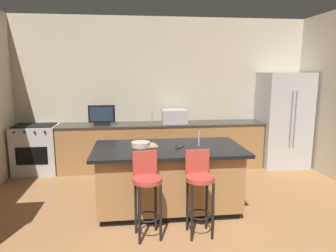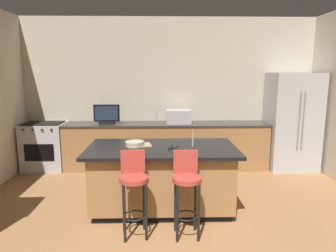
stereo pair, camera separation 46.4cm
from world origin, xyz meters
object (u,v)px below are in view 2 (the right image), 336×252
object	(u,v)px
range_oven	(45,146)
bar_stool_right	(186,186)
fruit_bowl	(135,144)
cell_phone	(173,147)
kitchen_island	(162,177)
bar_stool_left	(134,186)
cutting_board	(140,145)
microwave	(179,117)
tv_monitor	(107,115)
tv_remote	(170,147)
refrigerator	(292,122)

from	to	relation	value
range_oven	bar_stool_right	xyz separation A→B (m)	(2.60, -2.57, 0.15)
fruit_bowl	cell_phone	bearing A→B (deg)	-8.79
kitchen_island	bar_stool_right	size ratio (longest dim) A/B	2.03
bar_stool_left	range_oven	bearing A→B (deg)	119.11
cutting_board	microwave	bearing A→B (deg)	69.88
tv_monitor	bar_stool_left	size ratio (longest dim) A/B	0.49
cell_phone	cutting_board	distance (m)	0.48
bar_stool_left	fruit_bowl	size ratio (longest dim) A/B	3.93
kitchen_island	range_oven	world-z (taller)	range_oven
range_oven	tv_monitor	size ratio (longest dim) A/B	1.87
range_oven	cell_phone	bearing A→B (deg)	-37.24
bar_stool_left	cutting_board	xyz separation A→B (m)	(0.02, 0.77, 0.30)
range_oven	fruit_bowl	bearing A→B (deg)	-42.80
range_oven	microwave	bearing A→B (deg)	0.02
range_oven	fruit_bowl	distance (m)	2.69
cell_phone	tv_remote	size ratio (longest dim) A/B	0.88
cell_phone	cutting_board	size ratio (longest dim) A/B	0.48
cell_phone	range_oven	bearing A→B (deg)	175.99
kitchen_island	fruit_bowl	bearing A→B (deg)	170.80
cutting_board	kitchen_island	bearing A→B (deg)	-14.95
microwave	bar_stool_left	distance (m)	2.67
kitchen_island	cutting_board	xyz separation A→B (m)	(-0.31, 0.08, 0.45)
cutting_board	bar_stool_right	bearing A→B (deg)	-53.01
bar_stool_left	cutting_board	world-z (taller)	bar_stool_left
refrigerator	cell_phone	xyz separation A→B (m)	(-2.42, -1.81, -0.05)
range_oven	tv_remote	distance (m)	3.13
tv_monitor	bar_stool_right	distance (m)	2.89
kitchen_island	refrigerator	world-z (taller)	refrigerator
tv_remote	cell_phone	bearing A→B (deg)	48.82
refrigerator	tv_remote	world-z (taller)	refrigerator
kitchen_island	bar_stool_right	bearing A→B (deg)	-68.15
bar_stool_left	cutting_board	size ratio (longest dim) A/B	3.23
fruit_bowl	tv_monitor	bearing A→B (deg)	111.46
range_oven	tv_remote	world-z (taller)	range_oven
tv_remote	bar_stool_left	bearing A→B (deg)	-113.73
fruit_bowl	cutting_board	distance (m)	0.07
bar_stool_right	microwave	bearing A→B (deg)	86.06
kitchen_island	microwave	distance (m)	1.98
bar_stool_right	fruit_bowl	bearing A→B (deg)	128.05
range_oven	cutting_board	world-z (taller)	range_oven
kitchen_island	tv_remote	bearing A→B (deg)	-23.38
tv_monitor	cell_phone	xyz separation A→B (m)	(1.22, -1.83, -0.18)
bar_stool_left	fruit_bowl	bearing A→B (deg)	84.70
refrigerator	tv_monitor	world-z (taller)	refrigerator
bar_stool_left	fruit_bowl	distance (m)	0.82
refrigerator	microwave	distance (m)	2.24
tv_monitor	cutting_board	world-z (taller)	tv_monitor
range_oven	fruit_bowl	size ratio (longest dim) A/B	3.64
kitchen_island	cutting_board	size ratio (longest dim) A/B	6.56
tv_monitor	cell_phone	bearing A→B (deg)	-56.33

